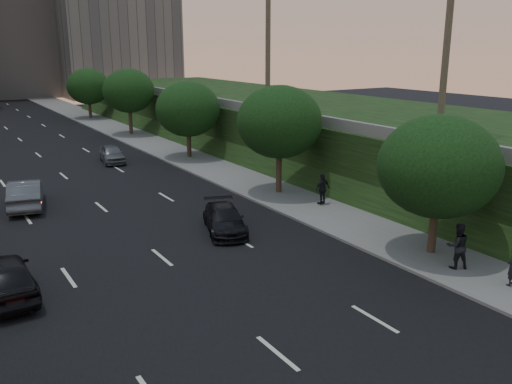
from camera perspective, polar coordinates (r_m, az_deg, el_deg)
road_surface at (r=38.93m, az=-18.92°, el=1.00°), size 16.00×140.00×0.02m
sidewalk_right at (r=42.29m, az=-5.34°, el=2.95°), size 4.50×140.00×0.15m
embankment at (r=46.76m, az=8.78°, el=6.42°), size 18.00×90.00×4.00m
parapet_wall at (r=41.44m, az=-0.16°, el=8.76°), size 0.35×90.00×0.70m
tree_right_a at (r=24.35m, az=18.67°, el=2.55°), size 5.20×5.20×6.24m
tree_right_b at (r=33.03m, az=2.48°, el=7.37°), size 5.20×5.20×6.74m
tree_right_c at (r=44.34m, az=-7.18°, el=8.64°), size 5.20×5.20×6.24m
tree_right_d at (r=57.23m, az=-13.25°, el=10.33°), size 5.20×5.20×6.74m
tree_right_e at (r=71.58m, az=-17.25°, el=10.57°), size 5.20×5.20×6.24m
sedan_near_left at (r=22.15m, az=-24.95°, el=-8.07°), size 1.95×4.77×1.62m
sedan_mid_left at (r=33.58m, az=-23.09°, el=-0.16°), size 2.73×5.24×1.64m
sedan_near_right at (r=27.00m, az=-3.33°, el=-2.89°), size 3.18×4.78×1.29m
sedan_far_right at (r=44.37m, az=-14.92°, el=3.90°), size 2.20×4.26×1.39m
pedestrian_a at (r=22.89m, az=25.38°, el=-7.06°), size 0.63×0.49×1.55m
pedestrian_b at (r=23.66m, az=20.45°, el=-5.32°), size 1.16×1.07×1.93m
pedestrian_c at (r=31.25m, az=7.01°, el=0.34°), size 1.12×0.60×1.82m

